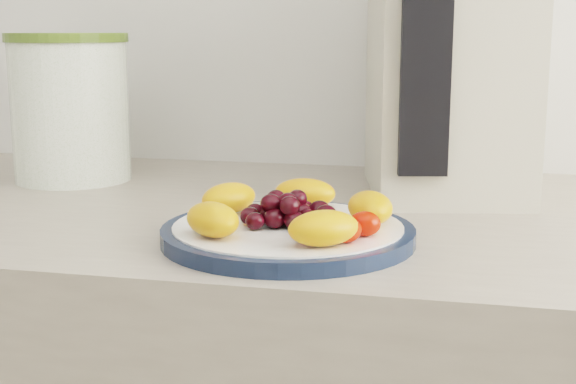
# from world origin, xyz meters

# --- Properties ---
(plate_rim) EXTENTS (0.25, 0.25, 0.01)m
(plate_rim) POSITION_xyz_m (0.12, 1.04, 0.91)
(plate_rim) COLOR #142039
(plate_rim) RESTS_ON counter
(plate_face) EXTENTS (0.23, 0.23, 0.02)m
(plate_face) POSITION_xyz_m (0.12, 1.04, 0.91)
(plate_face) COLOR white
(plate_face) RESTS_ON counter
(canister) EXTENTS (0.21, 0.21, 0.19)m
(canister) POSITION_xyz_m (-0.25, 1.30, 0.99)
(canister) COLOR #4A7126
(canister) RESTS_ON counter
(canister_lid) EXTENTS (0.21, 0.21, 0.01)m
(canister_lid) POSITION_xyz_m (-0.25, 1.30, 1.09)
(canister_lid) COLOR #516A26
(canister_lid) RESTS_ON canister
(appliance_body) EXTENTS (0.23, 0.28, 0.32)m
(appliance_body) POSITION_xyz_m (0.25, 1.33, 1.06)
(appliance_body) COLOR beige
(appliance_body) RESTS_ON counter
(appliance_panel) EXTENTS (0.06, 0.03, 0.23)m
(appliance_panel) POSITION_xyz_m (0.23, 1.19, 1.06)
(appliance_panel) COLOR black
(appliance_panel) RESTS_ON appliance_body
(fruit_plate) EXTENTS (0.21, 0.21, 0.03)m
(fruit_plate) POSITION_xyz_m (0.12, 1.05, 0.93)
(fruit_plate) COLOR orange
(fruit_plate) RESTS_ON plate_face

